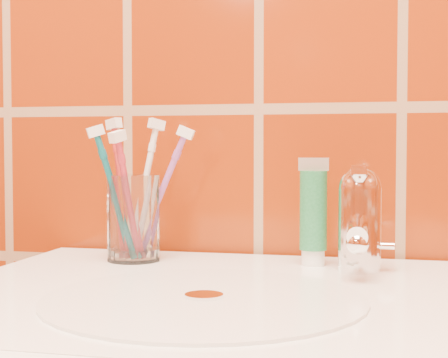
# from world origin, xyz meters

# --- Properties ---
(glass_tumbler) EXTENTS (0.09, 0.09, 0.11)m
(glass_tumbler) POSITION_xyz_m (-0.14, 1.11, 0.90)
(glass_tumbler) COLOR white
(glass_tumbler) RESTS_ON pedestal_sink
(toothpaste_tube) EXTENTS (0.04, 0.03, 0.13)m
(toothpaste_tube) POSITION_xyz_m (0.08, 1.12, 0.91)
(toothpaste_tube) COLOR white
(toothpaste_tube) RESTS_ON pedestal_sink
(faucet) EXTENTS (0.05, 0.11, 0.12)m
(faucet) POSITION_xyz_m (0.14, 1.09, 0.91)
(faucet) COLOR white
(faucet) RESTS_ON pedestal_sink
(toothbrush_0) EXTENTS (0.07, 0.10, 0.18)m
(toothbrush_0) POSITION_xyz_m (-0.14, 1.09, 0.93)
(toothbrush_0) COLOR #A62335
(toothbrush_0) RESTS_ON glass_tumbler
(toothbrush_1) EXTENTS (0.08, 0.07, 0.19)m
(toothbrush_1) POSITION_xyz_m (-0.16, 1.11, 0.94)
(toothbrush_1) COLOR #B42726
(toothbrush_1) RESTS_ON glass_tumbler
(toothbrush_2) EXTENTS (0.12, 0.10, 0.18)m
(toothbrush_2) POSITION_xyz_m (-0.16, 1.09, 0.93)
(toothbrush_2) COLOR #0C5D69
(toothbrush_2) RESTS_ON glass_tumbler
(toothbrush_3) EXTENTS (0.10, 0.10, 0.17)m
(toothbrush_3) POSITION_xyz_m (-0.11, 1.12, 0.93)
(toothbrush_3) COLOR #8C499D
(toothbrush_3) RESTS_ON glass_tumbler
(toothbrush_4) EXTENTS (0.10, 0.10, 0.19)m
(toothbrush_4) POSITION_xyz_m (-0.13, 1.13, 0.94)
(toothbrush_4) COLOR white
(toothbrush_4) RESTS_ON glass_tumbler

